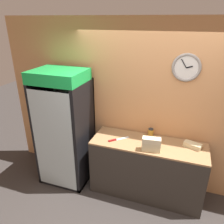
# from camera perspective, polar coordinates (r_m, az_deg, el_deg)

# --- Properties ---
(wall_back) EXTENTS (5.20, 0.10, 2.70)m
(wall_back) POSITION_cam_1_polar(r_m,az_deg,el_deg) (3.48, 11.08, 0.87)
(wall_back) COLOR tan
(wall_back) RESTS_ON ground_plane
(prep_counter) EXTENTS (1.72, 0.59, 0.93)m
(prep_counter) POSITION_cam_1_polar(r_m,az_deg,el_deg) (3.63, 9.03, -14.31)
(prep_counter) COLOR #332D28
(prep_counter) RESTS_ON ground_plane
(beverage_cooler) EXTENTS (0.79, 0.72, 1.96)m
(beverage_cooler) POSITION_cam_1_polar(r_m,az_deg,el_deg) (3.72, -12.01, -2.39)
(beverage_cooler) COLOR black
(beverage_cooler) RESTS_ON ground_plane
(sandwich_stack_bottom) EXTENTS (0.27, 0.14, 0.07)m
(sandwich_stack_bottom) POSITION_cam_1_polar(r_m,az_deg,el_deg) (3.18, 10.14, -9.34)
(sandwich_stack_bottom) COLOR beige
(sandwich_stack_bottom) RESTS_ON prep_counter
(sandwich_stack_middle) EXTENTS (0.27, 0.14, 0.07)m
(sandwich_stack_middle) POSITION_cam_1_polar(r_m,az_deg,el_deg) (3.15, 10.23, -8.32)
(sandwich_stack_middle) COLOR beige
(sandwich_stack_middle) RESTS_ON sandwich_stack_bottom
(sandwich_stack_top) EXTENTS (0.27, 0.14, 0.07)m
(sandwich_stack_top) POSITION_cam_1_polar(r_m,az_deg,el_deg) (3.12, 10.32, -7.27)
(sandwich_stack_top) COLOR beige
(sandwich_stack_top) RESTS_ON sandwich_stack_middle
(sandwich_flat_left) EXTENTS (0.27, 0.19, 0.07)m
(sandwich_flat_left) POSITION_cam_1_polar(r_m,az_deg,el_deg) (3.41, 20.30, -8.13)
(sandwich_flat_left) COLOR beige
(sandwich_flat_left) RESTS_ON prep_counter
(chefs_knife) EXTENTS (0.28, 0.27, 0.02)m
(chefs_knife) POSITION_cam_1_polar(r_m,az_deg,el_deg) (3.39, 1.03, -7.22)
(chefs_knife) COLOR silver
(chefs_knife) RESTS_ON prep_counter
(condiment_jar) EXTENTS (0.09, 0.09, 0.13)m
(condiment_jar) POSITION_cam_1_polar(r_m,az_deg,el_deg) (3.53, 10.08, -5.27)
(condiment_jar) COLOR gold
(condiment_jar) RESTS_ON prep_counter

